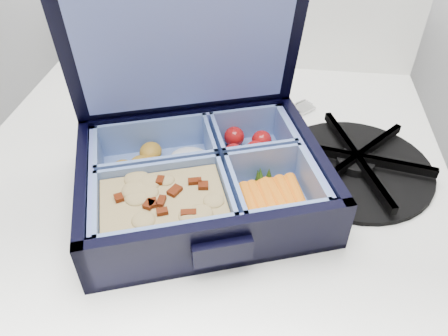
% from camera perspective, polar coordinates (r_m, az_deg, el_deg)
% --- Properties ---
extents(stove, '(0.59, 0.59, 0.88)m').
position_cam_1_polar(stove, '(0.91, -1.26, -20.20)').
color(stove, white).
rests_on(stove, floor).
extents(bento_box, '(0.31, 0.28, 0.06)m').
position_cam_1_polar(bento_box, '(0.47, -2.84, -1.41)').
color(bento_box, black).
rests_on(bento_box, stove).
extents(burner_grate, '(0.22, 0.22, 0.03)m').
position_cam_1_polar(burner_grate, '(0.55, 16.83, 0.90)').
color(burner_grate, black).
rests_on(burner_grate, stove).
extents(burner_grate_rear, '(0.16, 0.16, 0.02)m').
position_cam_1_polar(burner_grate_rear, '(0.76, -7.07, 13.61)').
color(burner_grate_rear, black).
rests_on(burner_grate_rear, stove).
extents(fork, '(0.14, 0.14, 0.01)m').
position_cam_1_polar(fork, '(0.60, 4.78, 5.18)').
color(fork, '#BCBCBC').
rests_on(fork, stove).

